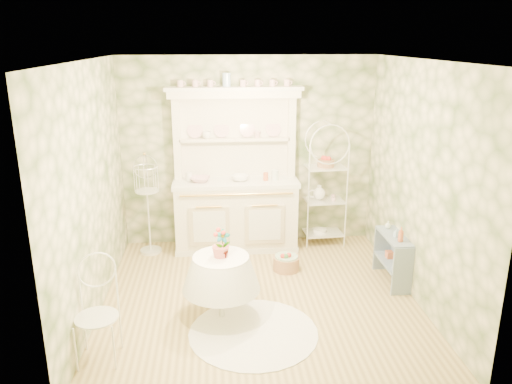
{
  "coord_description": "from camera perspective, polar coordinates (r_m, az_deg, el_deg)",
  "views": [
    {
      "loc": [
        -0.48,
        -5.19,
        2.91
      ],
      "look_at": [
        0.0,
        0.5,
        1.15
      ],
      "focal_mm": 35.0,
      "sensor_mm": 36.0,
      "label": 1
    }
  ],
  "objects": [
    {
      "name": "round_table",
      "position": [
        5.49,
        -3.95,
        -11.32
      ],
      "size": [
        0.59,
        0.59,
        0.6
      ],
      "primitive_type": "cylinder",
      "rotation": [
        0.0,
        0.0,
        -0.09
      ],
      "color": "white",
      "rests_on": "floor"
    },
    {
      "name": "birdcage_stand",
      "position": [
        7.07,
        -12.24,
        -1.68
      ],
      "size": [
        0.35,
        0.35,
        1.35
      ],
      "primitive_type": "cube",
      "rotation": [
        0.0,
        0.0,
        -0.1
      ],
      "color": "white",
      "rests_on": "floor"
    },
    {
      "name": "floor_basket",
      "position": [
        6.6,
        3.47,
        -7.97
      ],
      "size": [
        0.39,
        0.39,
        0.23
      ],
      "primitive_type": "cylinder",
      "rotation": [
        0.0,
        0.0,
        -0.12
      ],
      "color": "tan",
      "rests_on": "floor"
    },
    {
      "name": "cup_right",
      "position": [
        7.01,
        0.14,
        6.45
      ],
      "size": [
        0.13,
        0.13,
        0.1
      ],
      "primitive_type": "imported",
      "rotation": [
        0.0,
        0.0,
        0.42
      ],
      "color": "white",
      "rests_on": "kitchen_dresser"
    },
    {
      "name": "bowl_floral",
      "position": [
        6.96,
        -6.36,
        1.24
      ],
      "size": [
        0.3,
        0.3,
        0.07
      ],
      "primitive_type": "imported",
      "rotation": [
        0.0,
        0.0,
        -0.12
      ],
      "color": "white",
      "rests_on": "kitchen_dresser"
    },
    {
      "name": "bottle_amber",
      "position": [
        6.14,
        16.21,
        -4.87
      ],
      "size": [
        0.08,
        0.08,
        0.18
      ],
      "primitive_type": "imported",
      "rotation": [
        0.0,
        0.0,
        -0.16
      ],
      "color": "#C15E35",
      "rests_on": "side_shelf"
    },
    {
      "name": "bottle_blue",
      "position": [
        6.27,
        15.74,
        -4.64
      ],
      "size": [
        0.06,
        0.06,
        0.11
      ],
      "primitive_type": "imported",
      "rotation": [
        0.0,
        0.0,
        0.22
      ],
      "color": "#9CBEDB",
      "rests_on": "side_shelf"
    },
    {
      "name": "lace_rug",
      "position": [
        5.35,
        -0.3,
        -15.73
      ],
      "size": [
        1.71,
        1.71,
        0.01
      ],
      "primitive_type": "cylinder",
      "rotation": [
        0.0,
        0.0,
        0.34
      ],
      "color": "white",
      "rests_on": "floor"
    },
    {
      "name": "side_shelf",
      "position": [
        6.44,
        15.34,
        -7.4
      ],
      "size": [
        0.31,
        0.72,
        0.6
      ],
      "primitive_type": "cube",
      "rotation": [
        0.0,
        0.0,
        0.07
      ],
      "color": "gray",
      "rests_on": "floor"
    },
    {
      "name": "wall_left",
      "position": [
        5.58,
        -18.31,
        0.0
      ],
      "size": [
        3.6,
        3.6,
        0.0
      ],
      "primitive_type": "plane",
      "color": "beige",
      "rests_on": "floor"
    },
    {
      "name": "potted_geranium",
      "position": [
        5.22,
        -3.81,
        -6.15
      ],
      "size": [
        0.16,
        0.11,
        0.31
      ],
      "primitive_type": "imported",
      "rotation": [
        0.0,
        0.0,
        0.0
      ],
      "color": "#3F7238",
      "rests_on": "round_table"
    },
    {
      "name": "cafe_chair",
      "position": [
        4.96,
        -17.75,
        -13.51
      ],
      "size": [
        0.52,
        0.52,
        0.9
      ],
      "primitive_type": "cube",
      "rotation": [
        0.0,
        0.0,
        0.35
      ],
      "color": "white",
      "rests_on": "floor"
    },
    {
      "name": "kitchen_dresser",
      "position": [
        6.94,
        -2.35,
        2.39
      ],
      "size": [
        1.87,
        0.61,
        2.29
      ],
      "primitive_type": "cube",
      "color": "white",
      "rests_on": "floor"
    },
    {
      "name": "wall_right",
      "position": [
        5.88,
        18.2,
        0.87
      ],
      "size": [
        3.6,
        3.6,
        0.0
      ],
      "primitive_type": "plane",
      "color": "beige",
      "rests_on": "floor"
    },
    {
      "name": "cup_left",
      "position": [
        6.99,
        -5.64,
        6.33
      ],
      "size": [
        0.16,
        0.16,
        0.1
      ],
      "primitive_type": "imported",
      "rotation": [
        0.0,
        0.0,
        -0.3
      ],
      "color": "white",
      "rests_on": "kitchen_dresser"
    },
    {
      "name": "ceiling",
      "position": [
        5.21,
        0.48,
        14.83
      ],
      "size": [
        3.6,
        3.6,
        0.0
      ],
      "primitive_type": "plane",
      "color": "white",
      "rests_on": "floor"
    },
    {
      "name": "floor",
      "position": [
        5.97,
        0.41,
        -12.05
      ],
      "size": [
        3.6,
        3.6,
        0.0
      ],
      "primitive_type": "plane",
      "color": "tan",
      "rests_on": "ground"
    },
    {
      "name": "bottle_glass",
      "position": [
        6.52,
        14.85,
        -3.76
      ],
      "size": [
        0.1,
        0.1,
        0.1
      ],
      "primitive_type": "imported",
      "rotation": [
        0.0,
        0.0,
        0.35
      ],
      "color": "silver",
      "rests_on": "side_shelf"
    },
    {
      "name": "bakers_rack",
      "position": [
        7.26,
        7.89,
        0.95
      ],
      "size": [
        0.59,
        0.44,
        1.81
      ],
      "primitive_type": "cube",
      "rotation": [
        0.0,
        0.0,
        0.06
      ],
      "color": "white",
      "rests_on": "floor"
    },
    {
      "name": "bowl_white",
      "position": [
        6.97,
        -1.83,
        1.36
      ],
      "size": [
        0.31,
        0.31,
        0.08
      ],
      "primitive_type": "imported",
      "rotation": [
        0.0,
        0.0,
        0.29
      ],
      "color": "white",
      "rests_on": "kitchen_dresser"
    },
    {
      "name": "wall_front",
      "position": [
        3.76,
        2.96,
        -7.39
      ],
      "size": [
        3.6,
        3.6,
        0.0
      ],
      "primitive_type": "plane",
      "color": "beige",
      "rests_on": "floor"
    },
    {
      "name": "wall_back",
      "position": [
        7.18,
        -0.87,
        4.58
      ],
      "size": [
        3.6,
        3.6,
        0.0
      ],
      "primitive_type": "plane",
      "color": "beige",
      "rests_on": "floor"
    }
  ]
}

